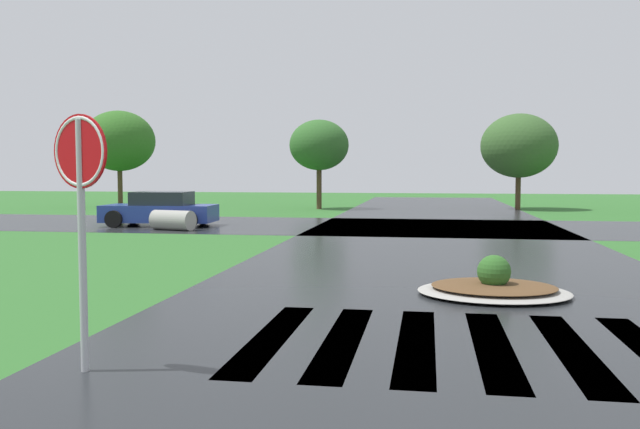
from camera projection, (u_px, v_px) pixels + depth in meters
asphalt_roadway at (445, 281)px, 12.42m from camera, size 9.04×80.00×0.01m
asphalt_cross_road at (437, 227)px, 24.41m from camera, size 90.00×8.13×0.01m
crosswalk_stripes at (454, 344)px, 7.90m from camera, size 4.95×3.58×0.01m
stop_sign at (81, 181)px, 6.71m from camera, size 0.72×0.29×2.66m
median_island at (494, 287)px, 11.04m from camera, size 2.54×2.15×0.68m
car_blue_compact at (160, 210)px, 24.88m from camera, size 4.27×2.32×1.31m
drainage_pipe_stack at (173, 220)px, 23.17m from camera, size 1.67×1.08×0.70m
background_treeline at (493, 141)px, 34.90m from camera, size 46.49×5.77×5.59m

